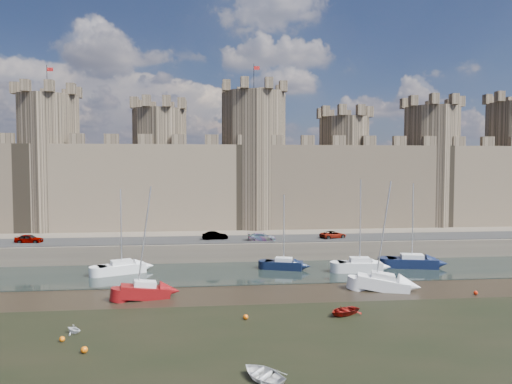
# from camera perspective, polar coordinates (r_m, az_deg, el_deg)

# --- Properties ---
(ground) EXTENTS (160.00, 160.00, 0.00)m
(ground) POSITION_cam_1_polar(r_m,az_deg,el_deg) (33.50, 4.78, -19.25)
(ground) COLOR black
(ground) RESTS_ON ground
(water_channel) EXTENTS (160.00, 12.00, 0.08)m
(water_channel) POSITION_cam_1_polar(r_m,az_deg,el_deg) (56.20, 0.14, -9.99)
(water_channel) COLOR black
(water_channel) RESTS_ON ground
(quay) EXTENTS (160.00, 60.00, 2.50)m
(quay) POSITION_cam_1_polar(r_m,az_deg,el_deg) (91.36, -2.27, -4.19)
(quay) COLOR #4C443A
(quay) RESTS_ON ground
(road) EXTENTS (160.00, 7.00, 0.10)m
(road) POSITION_cam_1_polar(r_m,az_deg,el_deg) (65.50, -0.79, -5.89)
(road) COLOR black
(road) RESTS_ON quay
(castle) EXTENTS (108.50, 11.00, 29.00)m
(castle) POSITION_cam_1_polar(r_m,az_deg,el_deg) (78.63, -2.18, 2.27)
(castle) COLOR #42382B
(castle) RESTS_ON quay
(car_0) EXTENTS (3.73, 1.85, 1.22)m
(car_0) POSITION_cam_1_polar(r_m,az_deg,el_deg) (69.30, -26.51, -5.25)
(car_0) COLOR gray
(car_0) RESTS_ON quay
(car_1) EXTENTS (3.71, 1.63, 1.18)m
(car_1) POSITION_cam_1_polar(r_m,az_deg,el_deg) (65.19, -5.15, -5.47)
(car_1) COLOR gray
(car_1) RESTS_ON quay
(car_2) EXTENTS (4.02, 1.91, 1.13)m
(car_2) POSITION_cam_1_polar(r_m,az_deg,el_deg) (63.91, 0.71, -5.65)
(car_2) COLOR gray
(car_2) RESTS_ON quay
(car_3) EXTENTS (4.28, 2.95, 1.09)m
(car_3) POSITION_cam_1_polar(r_m,az_deg,el_deg) (67.15, 9.61, -5.29)
(car_3) COLOR gray
(car_3) RESTS_ON quay
(sailboat_0) EXTENTS (5.80, 4.10, 10.12)m
(sailboat_0) POSITION_cam_1_polar(r_m,az_deg,el_deg) (57.59, -16.44, -9.03)
(sailboat_0) COLOR white
(sailboat_0) RESTS_ON ground
(sailboat_1) EXTENTS (4.96, 3.09, 9.29)m
(sailboat_1) POSITION_cam_1_polar(r_m,az_deg,el_deg) (57.56, 3.49, -8.96)
(sailboat_1) COLOR black
(sailboat_1) RESTS_ON ground
(sailboat_2) EXTENTS (5.40, 2.61, 11.23)m
(sailboat_2) POSITION_cam_1_polar(r_m,az_deg,el_deg) (57.43, 12.83, -8.93)
(sailboat_2) COLOR silver
(sailboat_2) RESTS_ON ground
(sailboat_3) EXTENTS (6.47, 3.73, 10.67)m
(sailboat_3) POSITION_cam_1_polar(r_m,az_deg,el_deg) (61.81, 18.91, -8.23)
(sailboat_3) COLOR black
(sailboat_3) RESTS_ON ground
(sailboat_4) EXTENTS (4.97, 2.73, 10.98)m
(sailboat_4) POSITION_cam_1_polar(r_m,az_deg,el_deg) (46.54, -13.70, -11.88)
(sailboat_4) COLOR maroon
(sailboat_4) RESTS_ON ground
(sailboat_5) EXTENTS (5.65, 3.53, 11.39)m
(sailboat_5) POSITION_cam_1_polar(r_m,az_deg,el_deg) (49.99, 15.57, -10.85)
(sailboat_5) COLOR white
(sailboat_5) RESTS_ON ground
(dinghy_2) EXTENTS (3.52, 3.64, 0.61)m
(dinghy_2) POSITION_cam_1_polar(r_m,az_deg,el_deg) (29.32, 0.90, -21.95)
(dinghy_2) COLOR silver
(dinghy_2) RESTS_ON ground
(dinghy_3) EXTENTS (1.67, 1.60, 0.68)m
(dinghy_3) POSITION_cam_1_polar(r_m,az_deg,el_deg) (39.05, -21.80, -15.64)
(dinghy_3) COLOR silver
(dinghy_3) RESTS_ON ground
(dinghy_4) EXTENTS (3.85, 3.58, 0.65)m
(dinghy_4) POSITION_cam_1_polar(r_m,az_deg,el_deg) (41.41, 10.92, -14.41)
(dinghy_4) COLOR maroon
(dinghy_4) RESTS_ON ground
(buoy_0) EXTENTS (0.41, 0.41, 0.41)m
(buoy_0) POSITION_cam_1_polar(r_m,az_deg,el_deg) (37.70, -23.07, -16.56)
(buoy_0) COLOR #DA5F09
(buoy_0) RESTS_ON ground
(buoy_1) EXTENTS (0.44, 0.44, 0.44)m
(buoy_1) POSITION_cam_1_polar(r_m,az_deg,el_deg) (39.57, -1.29, -15.35)
(buoy_1) COLOR #ED5F0A
(buoy_1) RESTS_ON ground
(buoy_3) EXTENTS (0.42, 0.42, 0.42)m
(buoy_3) POSITION_cam_1_polar(r_m,az_deg,el_deg) (51.61, 25.77, -11.28)
(buoy_3) COLOR red
(buoy_3) RESTS_ON ground
(buoy_4) EXTENTS (0.48, 0.48, 0.48)m
(buoy_4) POSITION_cam_1_polar(r_m,az_deg,el_deg) (35.06, -20.67, -17.97)
(buoy_4) COLOR #D75B09
(buoy_4) RESTS_ON ground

